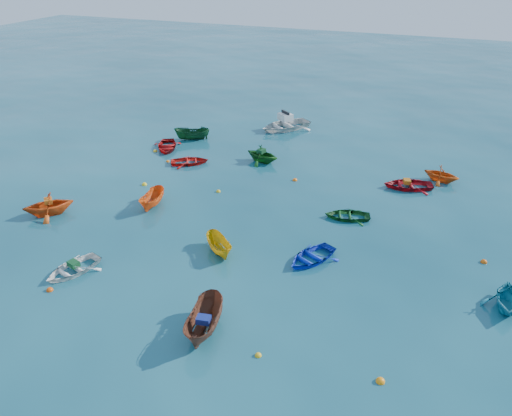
% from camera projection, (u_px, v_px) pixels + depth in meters
% --- Properties ---
extents(ground, '(160.00, 160.00, 0.00)m').
position_uv_depth(ground, '(223.00, 253.00, 27.98)').
color(ground, '#0A3A4B').
rests_on(ground, ground).
extents(dinghy_white_near, '(2.98, 3.55, 0.63)m').
position_uv_depth(dinghy_white_near, '(73.00, 272.00, 26.41)').
color(dinghy_white_near, white).
rests_on(dinghy_white_near, ground).
extents(sampan_brown_mid, '(1.91, 3.70, 1.36)m').
position_uv_depth(sampan_brown_mid, '(205.00, 332.00, 22.35)').
color(sampan_brown_mid, brown).
rests_on(sampan_brown_mid, ground).
extents(dinghy_blue_se, '(3.41, 3.80, 0.65)m').
position_uv_depth(dinghy_blue_se, '(311.00, 260.00, 27.38)').
color(dinghy_blue_se, '#0F31C6').
rests_on(dinghy_blue_se, ground).
extents(dinghy_orange_w, '(4.01, 4.00, 1.60)m').
position_uv_depth(dinghy_orange_w, '(50.00, 214.00, 32.00)').
color(dinghy_orange_w, '#E55315').
rests_on(dinghy_orange_w, ground).
extents(sampan_yellow_mid, '(2.65, 2.63, 1.05)m').
position_uv_depth(sampan_yellow_mid, '(220.00, 252.00, 28.05)').
color(sampan_yellow_mid, gold).
rests_on(sampan_yellow_mid, ground).
extents(dinghy_green_e, '(3.24, 2.67, 0.58)m').
position_uv_depth(dinghy_green_e, '(347.00, 218.00, 31.57)').
color(dinghy_green_e, '#13511F').
rests_on(dinghy_green_e, ground).
extents(dinghy_cyan_se, '(2.36, 2.72, 1.41)m').
position_uv_depth(dinghy_cyan_se, '(505.00, 307.00, 23.84)').
color(dinghy_cyan_se, teal).
rests_on(dinghy_cyan_se, ground).
extents(dinghy_red_nw, '(3.59, 3.27, 0.61)m').
position_uv_depth(dinghy_red_nw, '(190.00, 164.00, 39.28)').
color(dinghy_red_nw, red).
rests_on(dinghy_red_nw, ground).
extents(sampan_orange_n, '(1.49, 3.03, 1.12)m').
position_uv_depth(sampan_orange_n, '(153.00, 206.00, 32.97)').
color(sampan_orange_n, '#ED5A16').
rests_on(sampan_orange_n, ground).
extents(dinghy_green_n, '(3.28, 2.99, 1.48)m').
position_uv_depth(dinghy_green_n, '(262.00, 162.00, 39.63)').
color(dinghy_green_n, '#145618').
rests_on(dinghy_green_n, ground).
extents(dinghy_red_ne, '(3.97, 3.34, 0.70)m').
position_uv_depth(dinghy_red_ne, '(407.00, 188.00, 35.42)').
color(dinghy_red_ne, '#9F0D16').
rests_on(dinghy_red_ne, ground).
extents(dinghy_red_far, '(3.58, 3.98, 0.68)m').
position_uv_depth(dinghy_red_far, '(167.00, 149.00, 42.08)').
color(dinghy_red_far, '#B10E0E').
rests_on(dinghy_red_far, ground).
extents(dinghy_orange_far, '(2.99, 2.75, 1.32)m').
position_uv_depth(dinghy_orange_far, '(440.00, 181.00, 36.41)').
color(dinghy_orange_far, '#D15613').
rests_on(dinghy_orange_far, ground).
extents(sampan_green_far, '(3.26, 2.37, 1.18)m').
position_uv_depth(sampan_green_far, '(192.00, 140.00, 44.06)').
color(sampan_green_far, '#0F411F').
rests_on(sampan_green_far, ground).
extents(motorboat_white, '(5.80, 6.05, 1.62)m').
position_uv_depth(motorboat_white, '(285.00, 129.00, 46.56)').
color(motorboat_white, silver).
rests_on(motorboat_white, ground).
extents(tarp_green_a, '(0.69, 0.60, 0.28)m').
position_uv_depth(tarp_green_a, '(73.00, 264.00, 26.26)').
color(tarp_green_a, '#124823').
rests_on(tarp_green_a, dinghy_white_near).
extents(tarp_blue_a, '(0.67, 0.55, 0.29)m').
position_uv_depth(tarp_blue_a, '(204.00, 320.00, 21.83)').
color(tarp_blue_a, navy).
rests_on(tarp_blue_a, sampan_brown_mid).
extents(tarp_orange_a, '(0.76, 0.77, 0.30)m').
position_uv_depth(tarp_orange_a, '(48.00, 201.00, 31.57)').
color(tarp_orange_a, '#D46115').
rests_on(tarp_orange_a, dinghy_orange_w).
extents(tarp_green_b, '(0.63, 0.74, 0.31)m').
position_uv_depth(tarp_green_b, '(261.00, 151.00, 39.26)').
color(tarp_green_b, '#10411F').
rests_on(tarp_green_b, dinghy_green_n).
extents(tarp_orange_b, '(0.61, 0.71, 0.29)m').
position_uv_depth(tarp_orange_b, '(407.00, 181.00, 35.19)').
color(tarp_orange_b, '#B56012').
rests_on(tarp_orange_b, dinghy_red_ne).
extents(buoy_or_a, '(0.35, 0.35, 0.35)m').
position_uv_depth(buoy_or_a, '(50.00, 290.00, 24.99)').
color(buoy_or_a, '#D4470B').
rests_on(buoy_or_a, ground).
extents(buoy_ye_a, '(0.29, 0.29, 0.29)m').
position_uv_depth(buoy_ye_a, '(258.00, 356.00, 21.05)').
color(buoy_ye_a, gold).
rests_on(buoy_ye_a, ground).
extents(buoy_or_b, '(0.37, 0.37, 0.37)m').
position_uv_depth(buoy_or_b, '(380.00, 382.00, 19.81)').
color(buoy_or_b, orange).
rests_on(buoy_or_b, ground).
extents(buoy_ye_b, '(0.34, 0.34, 0.34)m').
position_uv_depth(buoy_ye_b, '(155.00, 152.00, 41.54)').
color(buoy_ye_b, yellow).
rests_on(buoy_ye_b, ground).
extents(buoy_or_c, '(0.29, 0.29, 0.29)m').
position_uv_depth(buoy_or_c, '(168.00, 162.00, 39.62)').
color(buoy_or_c, orange).
rests_on(buoy_or_c, ground).
extents(buoy_ye_c, '(0.32, 0.32, 0.32)m').
position_uv_depth(buoy_ye_c, '(218.00, 192.00, 34.85)').
color(buoy_ye_c, gold).
rests_on(buoy_ye_c, ground).
extents(buoy_or_d, '(0.36, 0.36, 0.36)m').
position_uv_depth(buoy_or_d, '(484.00, 262.00, 27.19)').
color(buoy_or_d, '#D7540B').
rests_on(buoy_or_d, ground).
extents(buoy_ye_d, '(0.37, 0.37, 0.37)m').
position_uv_depth(buoy_ye_d, '(144.00, 185.00, 35.85)').
color(buoy_ye_d, yellow).
rests_on(buoy_ye_d, ground).
extents(buoy_or_e, '(0.36, 0.36, 0.36)m').
position_uv_depth(buoy_or_e, '(295.00, 180.00, 36.52)').
color(buoy_or_e, '#FE650D').
rests_on(buoy_or_e, ground).
extents(buoy_ye_e, '(0.29, 0.29, 0.29)m').
position_uv_depth(buoy_ye_e, '(404.00, 191.00, 35.02)').
color(buoy_ye_e, gold).
rests_on(buoy_ye_e, ground).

